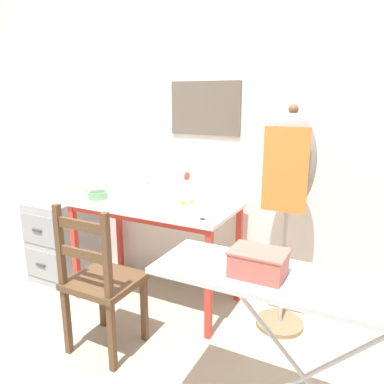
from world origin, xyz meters
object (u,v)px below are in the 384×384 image
Objects in this scene: scissors at (207,218)px; storage_box at (258,263)px; thread_spool_near_machine at (183,203)px; thread_spool_mid_table at (192,202)px; fabric_bowl at (98,195)px; ironing_board at (311,293)px; wooden_chair at (101,282)px; sewing_machine at (166,180)px; filing_cabinet at (65,237)px; dress_form at (289,175)px.

storage_box reaches higher than scissors.
thread_spool_near_machine is 1.20× the size of thread_spool_mid_table.
storage_box is (0.83, -0.89, 0.08)m from thread_spool_near_machine.
thread_spool_mid_table is at bearing 15.84° from fabric_bowl.
ironing_board is at bearing -23.15° from fabric_bowl.
scissors is 0.13× the size of wooden_chair.
sewing_machine is at bearing 135.61° from storage_box.
filing_cabinet is (-0.51, 0.12, -0.47)m from fabric_bowl.
storage_box is at bearing -44.39° from sewing_machine.
wooden_chair is (0.47, -0.54, -0.36)m from fabric_bowl.
filing_cabinet is (-1.44, 0.18, -0.44)m from scissors.
thread_spool_mid_table is at bearing 52.64° from thread_spool_near_machine.
fabric_bowl is at bearing -13.05° from filing_cabinet.
sewing_machine is at bearing 174.89° from dress_form.
fabric_bowl is 0.11× the size of ironing_board.
sewing_machine reaches higher than storage_box.
sewing_machine reaches higher than thread_spool_mid_table.
dress_form is at bearing 2.29° from filing_cabinet.
fabric_bowl is (-0.43, -0.28, -0.10)m from sewing_machine.
storage_box is at bearing -26.94° from fabric_bowl.
dress_form is 1.00m from ironing_board.
dress_form is (0.94, -0.08, 0.15)m from sewing_machine.
filing_cabinet is 2.24m from storage_box.
sewing_machine is 0.52m from fabric_bowl.
storage_box reaches higher than fabric_bowl.
fabric_bowl is at bearing 156.85° from ironing_board.
storage_box reaches higher than thread_spool_near_machine.
ironing_board is (1.26, -1.00, -0.12)m from sewing_machine.
dress_form is 1.15× the size of ironing_board.
ironing_board reaches higher than thread_spool_near_machine.
fabric_bowl is at bearing -172.00° from dress_form.
fabric_bowl is at bearing -147.15° from sewing_machine.
filing_cabinet is at bearing 156.37° from storage_box.
dress_form reaches higher than filing_cabinet.
sewing_machine is 0.28× the size of dress_form.
fabric_bowl is at bearing 153.06° from storage_box.
filing_cabinet is (-0.94, -0.16, -0.57)m from sewing_machine.
sewing_machine is 0.62m from scissors.
storage_box is (-0.21, -0.03, 0.10)m from ironing_board.
storage_box reaches higher than filing_cabinet.
sewing_machine is at bearing 32.85° from fabric_bowl.
ironing_board is at bearing -38.43° from sewing_machine.
thread_spool_near_machine is at bearing -127.36° from thread_spool_mid_table.
sewing_machine is 0.96m from dress_form.
fabric_bowl is 3.61× the size of thread_spool_near_machine.
thread_spool_near_machine is 0.04× the size of wooden_chair.
ironing_board is (0.32, -0.91, -0.27)m from dress_form.
filing_cabinet is (-0.97, 0.66, -0.11)m from wooden_chair.
wooden_chair is (-0.47, -0.48, -0.33)m from scissors.
thread_spool_near_machine is at bearing 12.17° from fabric_bowl.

